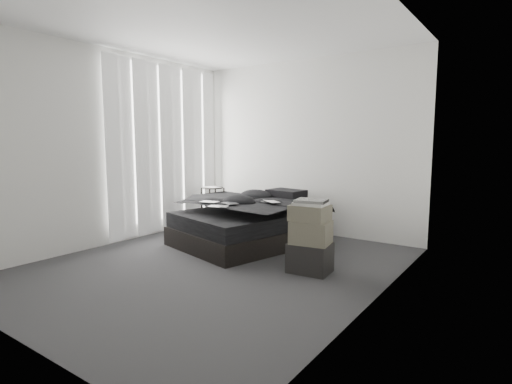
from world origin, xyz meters
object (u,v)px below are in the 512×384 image
Objects in this scene: laptop at (268,197)px; side_stand at (213,207)px; bed at (249,234)px; box_lower at (310,258)px.

side_stand is (-1.47, 0.58, -0.35)m from laptop.
bed is 2.86× the size of side_stand.
laptop reaches higher than bed.
laptop is at bearing 147.74° from box_lower.
bed is 1.27m from side_stand.
box_lower is (2.38, -1.16, -0.16)m from side_stand.
box_lower is at bearing -25.96° from side_stand.
laptop reaches higher than box_lower.
bed is at bearing -25.71° from side_stand.
laptop is 0.69× the size of box_lower.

